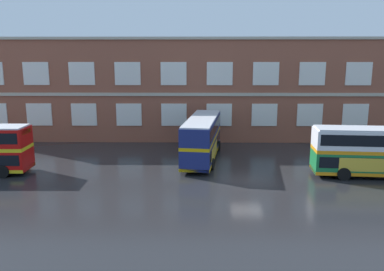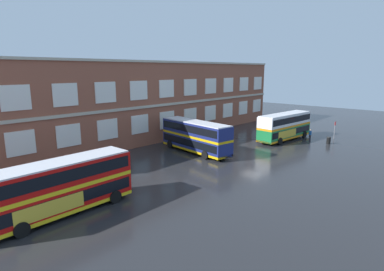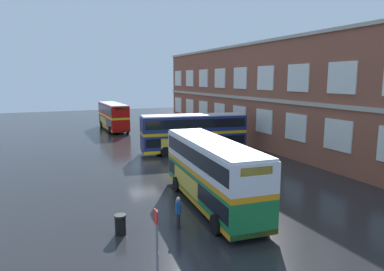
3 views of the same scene
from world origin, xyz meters
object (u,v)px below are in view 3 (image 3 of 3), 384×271
at_px(double_decker_near, 113,116).
at_px(double_decker_middle, 194,133).
at_px(waiting_passenger, 178,211).
at_px(bus_stand_flag, 157,236).
at_px(double_decker_far, 212,172).
at_px(station_litter_bin, 120,224).

height_order(double_decker_near, double_decker_middle, same).
distance_m(double_decker_middle, waiting_passenger, 18.91).
relative_size(double_decker_near, bus_stand_flag, 4.09).
height_order(double_decker_near, double_decker_far, same).
bearing_deg(bus_stand_flag, double_decker_near, 171.61).
height_order(double_decker_far, waiting_passenger, double_decker_far).
bearing_deg(double_decker_middle, bus_stand_flag, -27.35).
relative_size(bus_stand_flag, station_litter_bin, 2.62).
distance_m(double_decker_far, station_litter_bin, 6.50).
bearing_deg(double_decker_near, station_litter_bin, -10.25).
xyz_separation_m(double_decker_middle, waiting_passenger, (16.94, -8.32, -1.22)).
relative_size(double_decker_middle, station_litter_bin, 10.92).
xyz_separation_m(waiting_passenger, station_litter_bin, (-0.48, -2.95, -0.41)).
bearing_deg(station_litter_bin, double_decker_middle, 145.59).
xyz_separation_m(double_decker_middle, station_litter_bin, (16.45, -11.27, -1.63)).
xyz_separation_m(double_decker_near, station_litter_bin, (36.71, -6.64, -1.63)).
height_order(double_decker_far, bus_stand_flag, double_decker_far).
xyz_separation_m(waiting_passenger, bus_stand_flag, (3.68, -2.35, 0.70)).
height_order(double_decker_middle, double_decker_far, same).
distance_m(double_decker_near, station_litter_bin, 37.34).
bearing_deg(double_decker_middle, station_litter_bin, -34.41).
height_order(double_decker_near, waiting_passenger, double_decker_near).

